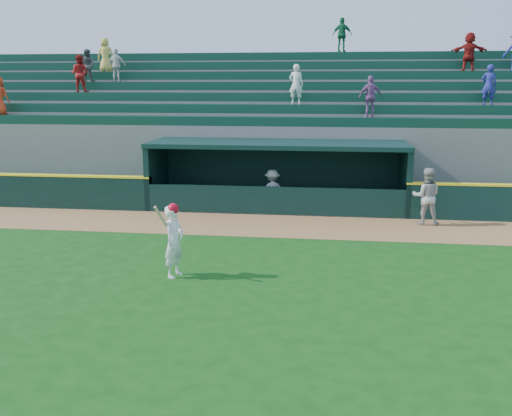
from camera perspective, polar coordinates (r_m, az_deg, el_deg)
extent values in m
plane|color=#124310|center=(13.96, -0.86, -6.61)|extent=(120.00, 120.00, 0.00)
cube|color=olive|center=(18.63, 1.33, -1.75)|extent=(40.00, 3.00, 0.01)
imported|color=#A8A7A2|center=(19.41, 16.66, 1.12)|extent=(0.95, 0.76, 1.87)
imported|color=#A2A39D|center=(20.56, 1.64, 1.75)|extent=(1.11, 0.83, 1.53)
cube|color=#62615D|center=(21.34, 2.14, 0.10)|extent=(9.00, 2.60, 0.04)
cube|color=black|center=(22.03, -9.86, 3.30)|extent=(0.20, 2.60, 2.30)
cube|color=black|center=(21.21, 14.65, 2.74)|extent=(0.20, 2.60, 2.30)
cube|color=black|center=(22.41, 2.48, 3.62)|extent=(9.40, 0.20, 2.30)
cube|color=black|center=(20.97, 2.19, 6.41)|extent=(9.40, 2.80, 0.16)
cube|color=black|center=(20.05, 1.82, 0.71)|extent=(9.00, 0.16, 1.00)
cube|color=brown|center=(22.07, 2.34, 1.11)|extent=(8.40, 0.45, 0.10)
cube|color=slate|center=(22.88, 2.60, 4.57)|extent=(34.00, 0.85, 2.91)
cube|color=#0F3828|center=(22.60, 2.61, 8.64)|extent=(34.00, 0.60, 0.36)
cube|color=slate|center=(23.69, 2.78, 5.38)|extent=(34.00, 0.85, 3.36)
cube|color=#0F3828|center=(23.42, 2.81, 9.87)|extent=(34.00, 0.60, 0.36)
cube|color=slate|center=(24.51, 2.95, 6.14)|extent=(34.00, 0.85, 3.81)
cube|color=#0F3828|center=(24.25, 2.99, 11.01)|extent=(34.00, 0.60, 0.36)
cube|color=slate|center=(25.33, 3.12, 6.85)|extent=(34.00, 0.85, 4.26)
cube|color=#0F3828|center=(25.10, 3.16, 12.08)|extent=(34.00, 0.60, 0.36)
cube|color=slate|center=(26.15, 3.27, 7.51)|extent=(34.00, 0.85, 4.71)
cube|color=#0F3828|center=(25.95, 3.32, 13.08)|extent=(34.00, 0.60, 0.36)
cube|color=slate|center=(26.98, 3.41, 8.14)|extent=(34.00, 0.85, 5.16)
cube|color=#0F3828|center=(26.80, 3.47, 14.01)|extent=(34.00, 0.60, 0.36)
cube|color=slate|center=(27.81, 3.55, 8.72)|extent=(34.00, 0.85, 5.61)
cube|color=#0F3828|center=(27.67, 3.61, 14.89)|extent=(34.00, 0.60, 0.36)
cube|color=slate|center=(28.38, 3.63, 8.79)|extent=(34.50, 0.30, 5.61)
imported|color=silver|center=(26.82, -13.78, 13.69)|extent=(0.85, 0.38, 1.44)
imported|color=maroon|center=(26.54, 20.54, 14.43)|extent=(1.52, 0.64, 1.59)
imported|color=navy|center=(24.09, 22.26, 11.31)|extent=(0.63, 0.49, 1.54)
imported|color=#545454|center=(27.33, -16.52, 13.50)|extent=(0.71, 0.57, 1.43)
imported|color=#E7C651|center=(27.93, -14.82, 14.59)|extent=(0.83, 0.63, 1.53)
imported|color=#905795|center=(22.54, 11.38, 10.86)|extent=(0.99, 0.60, 1.57)
imported|color=white|center=(23.39, 4.03, 12.23)|extent=(0.63, 0.47, 1.59)
imported|color=#AC1B1A|center=(26.54, -17.22, 12.71)|extent=(0.78, 0.61, 1.59)
imported|color=#17673D|center=(27.68, 8.61, 16.75)|extent=(0.96, 0.55, 1.54)
imported|color=white|center=(13.69, -8.20, -3.33)|extent=(0.57, 0.72, 1.73)
sphere|color=red|center=(13.50, -8.30, -0.08)|extent=(0.27, 0.27, 0.27)
cylinder|color=#C8B480|center=(13.40, -9.27, -1.22)|extent=(0.32, 0.45, 0.76)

